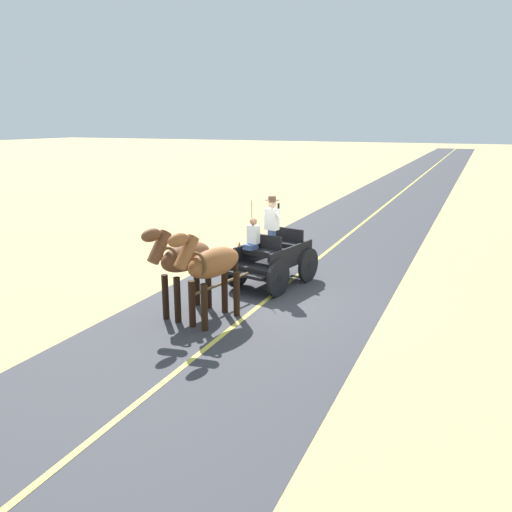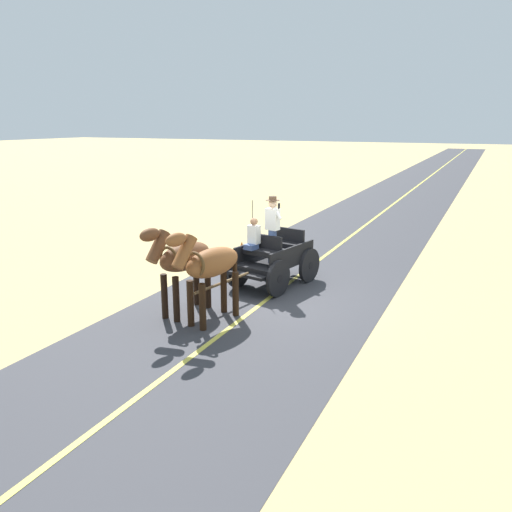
% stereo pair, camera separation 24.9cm
% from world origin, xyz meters
% --- Properties ---
extents(ground_plane, '(200.00, 200.00, 0.00)m').
position_xyz_m(ground_plane, '(0.00, 0.00, 0.00)').
color(ground_plane, tan).
extents(road_surface, '(5.73, 160.00, 0.01)m').
position_xyz_m(road_surface, '(0.00, 0.00, 0.00)').
color(road_surface, '#38383D').
rests_on(road_surface, ground).
extents(road_centre_stripe, '(0.12, 160.00, 0.00)m').
position_xyz_m(road_centre_stripe, '(0.00, 0.00, 0.01)').
color(road_centre_stripe, '#DBCC4C').
rests_on(road_centre_stripe, road_surface).
extents(horse_drawn_carriage, '(1.88, 4.51, 2.50)m').
position_xyz_m(horse_drawn_carriage, '(0.34, -0.91, 0.82)').
color(horse_drawn_carriage, black).
rests_on(horse_drawn_carriage, ground).
extents(horse_near_side, '(0.90, 2.15, 2.21)m').
position_xyz_m(horse_near_side, '(0.55, 2.14, 1.32)').
color(horse_near_side, brown).
rests_on(horse_near_side, ground).
extents(horse_off_side, '(0.82, 2.15, 2.21)m').
position_xyz_m(horse_off_side, '(1.36, 1.98, 1.32)').
color(horse_off_side, brown).
rests_on(horse_off_side, ground).
extents(traffic_cone, '(0.32, 0.32, 0.50)m').
position_xyz_m(traffic_cone, '(2.53, -3.37, 0.25)').
color(traffic_cone, orange).
rests_on(traffic_cone, ground).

